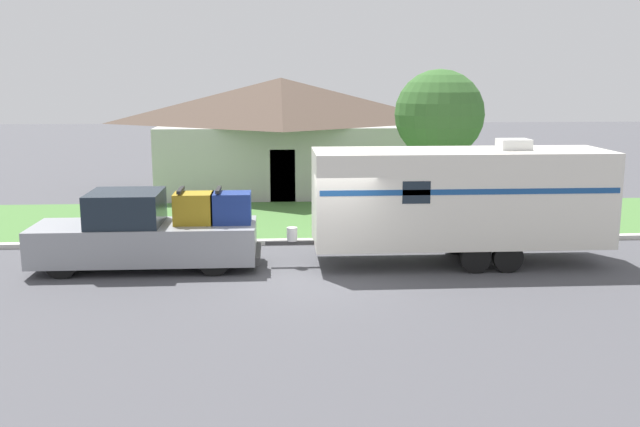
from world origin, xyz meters
TOP-DOWN VIEW (x-y plane):
  - ground_plane at (0.00, 0.00)m, footprint 120.00×120.00m
  - curb_strip at (0.00, 3.75)m, footprint 80.00×0.30m
  - lawn_strip at (0.00, 7.40)m, footprint 80.00×7.00m
  - house_across_street at (-0.94, 14.54)m, footprint 11.04×7.54m
  - pickup_truck at (-4.57, 1.27)m, footprint 5.84×1.96m
  - travel_trailer at (3.64, 1.27)m, footprint 9.04×2.29m
  - mailbox at (5.68, 4.60)m, footprint 0.48×0.20m
  - tree_in_yard at (4.31, 6.83)m, footprint 3.02×3.02m

SIDE VIEW (x-z plane):
  - ground_plane at x=0.00m, z-range 0.00..0.00m
  - lawn_strip at x=0.00m, z-range 0.00..0.03m
  - curb_strip at x=0.00m, z-range 0.00..0.14m
  - pickup_truck at x=-4.57m, z-range -0.12..1.98m
  - mailbox at x=5.68m, z-range 0.33..1.56m
  - travel_trailer at x=3.64m, z-range 0.13..3.46m
  - house_across_street at x=-0.94m, z-range 0.09..4.98m
  - tree_in_yard at x=4.31m, z-range 1.07..6.27m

